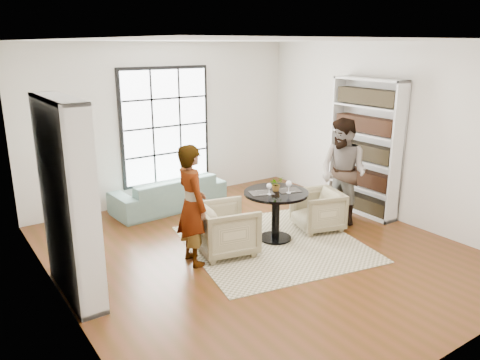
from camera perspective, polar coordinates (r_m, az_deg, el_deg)
ground at (r=7.03m, az=2.22°, el=-8.62°), size 6.00×6.00×0.00m
room_shell at (r=7.03m, az=-0.31°, el=2.27°), size 6.00×6.01×6.00m
rug at (r=7.27m, az=4.14°, el=-7.74°), size 2.94×2.94×0.01m
pedestal_table at (r=7.22m, az=4.39°, el=-3.08°), size 0.99×0.99×0.79m
sofa at (r=8.77m, az=-8.67°, el=-1.52°), size 2.14×0.96×0.61m
armchair_left at (r=6.83m, az=-1.68°, el=-5.97°), size 0.96×0.94×0.74m
armchair_right at (r=7.79m, az=9.44°, el=-3.64°), size 0.90×0.88×0.66m
person_left at (r=6.40m, az=-5.86°, el=-3.08°), size 0.45×0.65×1.69m
person_right at (r=8.00m, az=12.47°, el=0.96°), size 0.80×0.96×1.79m
placemat_left at (r=7.07m, az=2.65°, el=-1.57°), size 0.40×0.35×0.01m
placemat_right at (r=7.22m, az=5.96°, el=-1.26°), size 0.40×0.35×0.01m
cutlery_left at (r=7.07m, az=2.65°, el=-1.52°), size 0.20×0.25×0.01m
cutlery_right at (r=7.22m, az=5.96°, el=-1.21°), size 0.20×0.25×0.01m
wine_glass_left at (r=6.97m, az=3.57°, el=-0.79°), size 0.08×0.08×0.18m
wine_glass_right at (r=7.07m, az=5.97°, el=-0.49°), size 0.09×0.09×0.20m
flower_centerpiece at (r=7.17m, az=4.44°, el=-0.47°), size 0.21×0.18×0.22m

